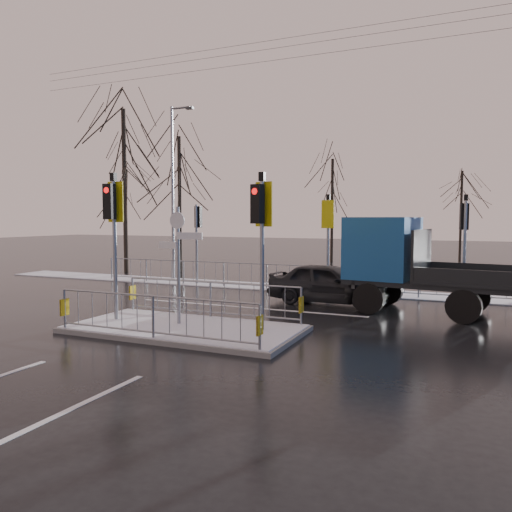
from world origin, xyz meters
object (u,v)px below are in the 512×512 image
at_px(traffic_island, 184,316).
at_px(flatbed_truck, 412,262).
at_px(street_lamp_left, 174,186).
at_px(car_far_lane, 328,283).

height_order(traffic_island, flatbed_truck, traffic_island).
bearing_deg(street_lamp_left, car_far_lane, -24.05).
distance_m(traffic_island, flatbed_truck, 7.33).
bearing_deg(car_far_lane, street_lamp_left, 68.26).
distance_m(car_far_lane, street_lamp_left, 10.24).
relative_size(traffic_island, street_lamp_left, 0.73).
height_order(flatbed_truck, street_lamp_left, street_lamp_left).
relative_size(flatbed_truck, street_lamp_left, 0.81).
bearing_deg(traffic_island, car_far_lane, 67.95).
xyz_separation_m(traffic_island, street_lamp_left, (-6.42, 9.49, 4.10)).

